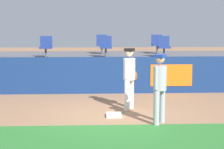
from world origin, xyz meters
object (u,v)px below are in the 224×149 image
object	(u,v)px
player_fielder_home	(130,74)
seat_back_right	(157,43)
seat_front_center	(106,45)
seat_back_center	(102,43)
player_runner_visitor	(160,84)
seat_front_left	(46,46)
seat_front_right	(164,45)
first_base	(114,115)

from	to	relation	value
player_fielder_home	seat_back_right	size ratio (longest dim) A/B	2.11
seat_front_center	seat_back_center	world-z (taller)	same
player_runner_visitor	seat_front_left	distance (m)	6.69
seat_back_center	seat_front_right	bearing A→B (deg)	-36.78
seat_front_center	first_base	bearing A→B (deg)	-89.25
seat_front_left	seat_front_right	bearing A→B (deg)	0.00
player_runner_visitor	seat_back_center	world-z (taller)	seat_back_center
seat_front_center	seat_back_center	bearing A→B (deg)	93.57
first_base	seat_back_right	bearing A→B (deg)	71.24
first_base	player_fielder_home	size ratio (longest dim) A/B	0.23
seat_front_left	seat_back_right	bearing A→B (deg)	21.13
player_runner_visitor	seat_back_center	distance (m)	7.61
player_fielder_home	seat_front_left	size ratio (longest dim) A/B	2.11
seat_front_center	seat_back_right	world-z (taller)	same
player_runner_visitor	seat_front_right	bearing A→B (deg)	-154.76
seat_front_left	player_runner_visitor	bearing A→B (deg)	-58.51
seat_back_center	first_base	bearing A→B (deg)	-88.49
player_runner_visitor	seat_back_center	xyz separation A→B (m)	(-1.26, 7.48, 0.63)
seat_back_right	player_runner_visitor	bearing A→B (deg)	-98.98
first_base	seat_front_left	distance (m)	5.66
seat_front_right	seat_front_center	bearing A→B (deg)	-180.00
player_runner_visitor	seat_front_center	size ratio (longest dim) A/B	2.06
seat_front_center	seat_front_right	bearing A→B (deg)	0.00
seat_front_right	seat_back_right	bearing A→B (deg)	88.85
player_fielder_home	seat_front_right	bearing A→B (deg)	-174.17
seat_back_center	seat_front_center	bearing A→B (deg)	-86.43
first_base	seat_front_right	xyz separation A→B (m)	(2.23, 4.88, 1.59)
seat_back_right	seat_back_center	size ratio (longest dim) A/B	1.00
player_runner_visitor	seat_back_right	size ratio (longest dim) A/B	2.06
first_base	seat_back_right	xyz separation A→B (m)	(2.27, 6.68, 1.59)
seat_front_right	seat_back_right	size ratio (longest dim) A/B	1.00
first_base	player_fielder_home	xyz separation A→B (m)	(0.50, 0.85, 0.98)
player_runner_visitor	seat_front_left	xyz separation A→B (m)	(-3.48, 5.68, 0.63)
seat_front_left	first_base	bearing A→B (deg)	-63.89
player_runner_visitor	seat_back_center	size ratio (longest dim) A/B	2.06
seat_back_right	seat_back_center	distance (m)	2.44
first_base	seat_front_center	size ratio (longest dim) A/B	0.48
first_base	seat_front_left	xyz separation A→B (m)	(-2.39, 4.88, 1.59)
player_fielder_home	seat_front_left	distance (m)	5.00
seat_back_right	player_fielder_home	bearing A→B (deg)	-106.88
first_base	seat_front_right	size ratio (longest dim) A/B	0.48
player_fielder_home	player_runner_visitor	size ratio (longest dim) A/B	1.03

